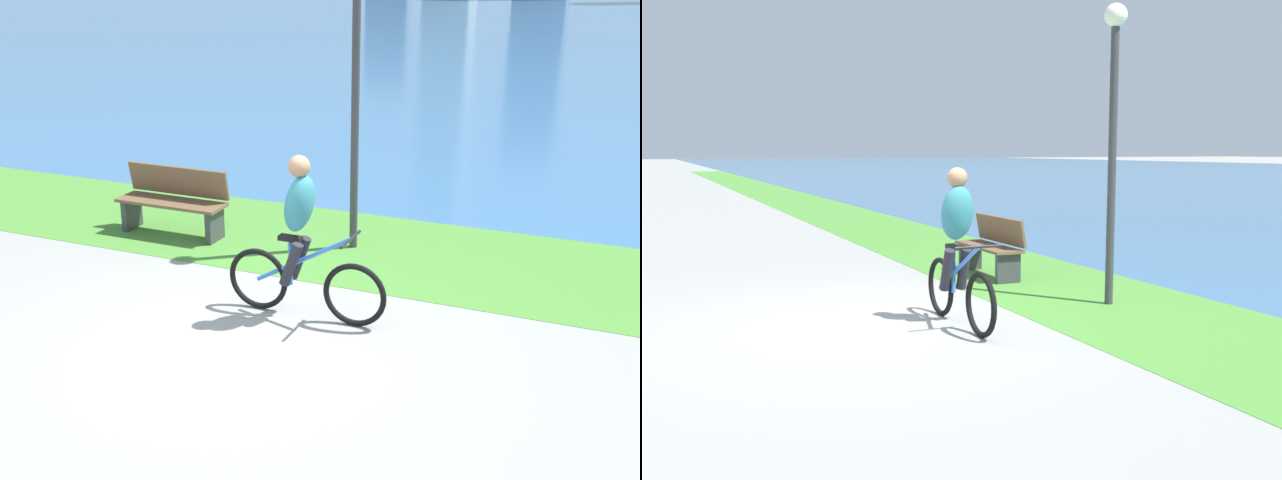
% 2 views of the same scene
% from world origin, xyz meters
% --- Properties ---
extents(ground_plane, '(300.00, 300.00, 0.00)m').
position_xyz_m(ground_plane, '(0.00, 0.00, 0.00)').
color(ground_plane, gray).
extents(grass_strip_bayside, '(120.00, 2.64, 0.01)m').
position_xyz_m(grass_strip_bayside, '(0.00, 3.08, 0.00)').
color(grass_strip_bayside, '#478433').
rests_on(grass_strip_bayside, ground).
extents(cyclist_lead, '(1.76, 0.52, 1.71)m').
position_xyz_m(cyclist_lead, '(0.34, 0.92, 0.84)').
color(cyclist_lead, black).
rests_on(cyclist_lead, ground).
extents(bench_near_path, '(1.50, 0.47, 0.90)m').
position_xyz_m(bench_near_path, '(-2.30, 2.62, 0.45)').
color(bench_near_path, brown).
rests_on(bench_near_path, ground).
extents(lamppost_tall, '(0.28, 0.28, 3.62)m').
position_xyz_m(lamppost_tall, '(0.10, 3.06, 2.39)').
color(lamppost_tall, '#38383D').
rests_on(lamppost_tall, ground).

